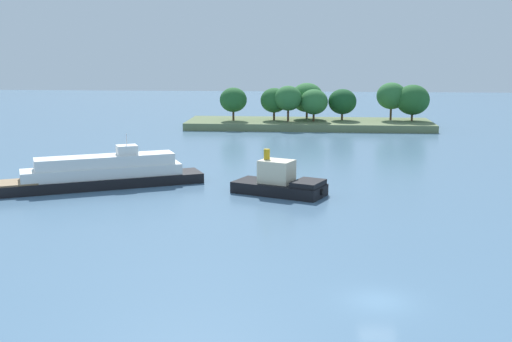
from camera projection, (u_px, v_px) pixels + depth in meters
The scene contains 5 objects.
ground_plane at pixel (378, 301), 42.85m from camera, with size 400.00×400.00×0.00m, color slate.
treeline_island at pixel (321, 109), 133.30m from camera, with size 50.04×14.68×9.24m.
tugboat at pixel (280, 183), 73.50m from camera, with size 11.26×8.05×5.09m.
small_motorboat at pixel (132, 160), 93.94m from camera, with size 6.13×2.57×1.02m.
white_riverboat at pixel (103, 173), 77.18m from camera, with size 23.47×14.24×6.31m.
Camera 1 is at (-4.84, -40.94, 16.65)m, focal length 45.34 mm.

